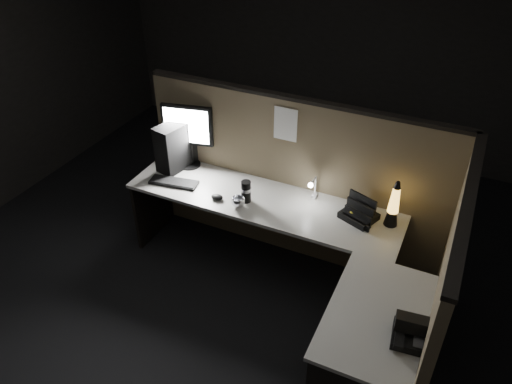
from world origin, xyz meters
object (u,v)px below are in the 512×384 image
at_px(pc_tower, 178,145).
at_px(keyboard, 174,182).
at_px(desk_phone, 414,332).
at_px(monitor, 188,130).
at_px(lava_lamp, 393,207).

height_order(pc_tower, keyboard, pc_tower).
height_order(pc_tower, desk_phone, pc_tower).
bearing_deg(keyboard, monitor, 85.75).
bearing_deg(pc_tower, desk_phone, -12.61).
height_order(pc_tower, lava_lamp, pc_tower).
xyz_separation_m(keyboard, desk_phone, (2.17, -0.80, 0.05)).
bearing_deg(lava_lamp, desk_phone, -70.46).
distance_m(keyboard, desk_phone, 2.32).
distance_m(pc_tower, desk_phone, 2.53).
xyz_separation_m(monitor, keyboard, (0.03, -0.33, -0.34)).
bearing_deg(desk_phone, monitor, 146.65).
distance_m(pc_tower, monitor, 0.17).
xyz_separation_m(pc_tower, lava_lamp, (1.93, -0.05, -0.05)).
bearing_deg(lava_lamp, keyboard, -172.84).
height_order(pc_tower, monitor, monitor).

